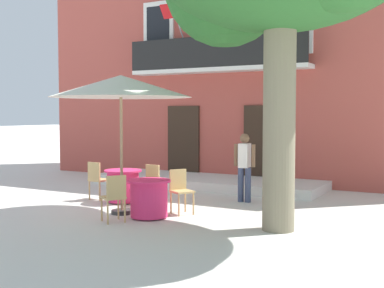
% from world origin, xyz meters
% --- Properties ---
extents(ground_plane, '(120.00, 120.00, 0.00)m').
position_xyz_m(ground_plane, '(0.00, 0.00, 0.00)').
color(ground_plane, silver).
extents(building_facade, '(13.00, 5.09, 7.50)m').
position_xyz_m(building_facade, '(-0.06, 6.99, 3.75)').
color(building_facade, '#B24C42').
rests_on(building_facade, ground).
extents(entrance_step_platform, '(6.63, 2.02, 0.25)m').
position_xyz_m(entrance_step_platform, '(-0.06, 3.99, 0.12)').
color(entrance_step_platform, silver).
rests_on(entrance_step_platform, ground).
extents(cafe_table_near_tree, '(0.86, 0.86, 0.76)m').
position_xyz_m(cafe_table_near_tree, '(0.96, -0.45, 0.39)').
color(cafe_table_near_tree, '#E52D66').
rests_on(cafe_table_near_tree, ground).
extents(cafe_chair_near_tree_0, '(0.55, 0.55, 0.91)m').
position_xyz_m(cafe_chair_near_tree_0, '(1.28, 0.23, 0.53)').
color(cafe_chair_near_tree_0, tan).
rests_on(cafe_chair_near_tree_0, ground).
extents(cafe_chair_near_tree_1, '(0.55, 0.55, 0.91)m').
position_xyz_m(cafe_chair_near_tree_1, '(0.62, -1.13, 0.53)').
color(cafe_chair_near_tree_1, tan).
rests_on(cafe_chair_near_tree_1, ground).
extents(cafe_table_middle, '(0.86, 0.86, 0.76)m').
position_xyz_m(cafe_table_middle, '(-0.55, 0.72, 0.39)').
color(cafe_table_middle, '#E52D66').
rests_on(cafe_table_middle, ground).
extents(cafe_chair_middle_0, '(0.43, 0.43, 0.91)m').
position_xyz_m(cafe_chair_middle_0, '(-1.30, 0.71, 0.53)').
color(cafe_chair_middle_0, tan).
rests_on(cafe_chair_middle_0, ground).
extents(cafe_chair_middle_1, '(0.45, 0.45, 0.91)m').
position_xyz_m(cafe_chair_middle_1, '(0.20, 0.71, 0.53)').
color(cafe_chair_middle_1, tan).
rests_on(cafe_chair_middle_1, ground).
extents(cafe_umbrella, '(2.90, 2.90, 2.85)m').
position_xyz_m(cafe_umbrella, '(0.23, -0.37, 2.61)').
color(cafe_umbrella, '#997A56').
rests_on(cafe_umbrella, ground).
extents(pedestrian_near_entrance, '(0.53, 0.36, 1.60)m').
position_xyz_m(pedestrian_near_entrance, '(1.90, 2.14, 0.90)').
color(pedestrian_near_entrance, '#384260').
rests_on(pedestrian_near_entrance, ground).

